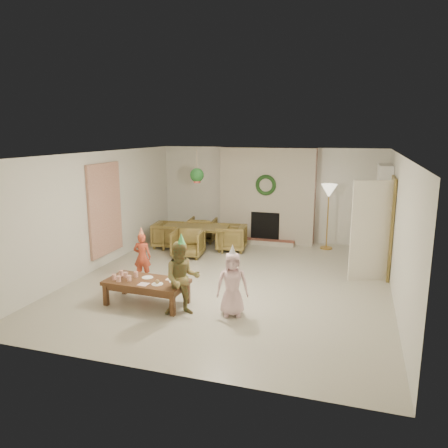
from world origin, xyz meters
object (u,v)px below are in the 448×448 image
at_px(dining_chair_left, 168,235).
at_px(dining_chair_near, 188,243).
at_px(child_pink, 232,284).
at_px(dining_chair_far, 203,230).
at_px(coffee_table_top, 147,282).
at_px(dining_table, 196,237).
at_px(child_red, 142,257).
at_px(dining_chair_right, 231,238).
at_px(child_plaid, 182,279).

bearing_deg(dining_chair_left, dining_chair_near, -135.00).
bearing_deg(child_pink, dining_chair_left, 108.75).
height_order(dining_chair_far, coffee_table_top, dining_chair_far).
relative_size(dining_table, child_pink, 1.59).
distance_m(dining_chair_near, dining_chair_far, 1.46).
relative_size(dining_table, child_red, 1.74).
height_order(dining_chair_near, child_pink, child_pink).
bearing_deg(child_red, dining_chair_far, -104.47).
bearing_deg(dining_table, child_pink, -67.45).
relative_size(dining_chair_right, child_red, 0.74).
height_order(dining_table, child_plaid, child_plaid).
height_order(dining_chair_near, coffee_table_top, dining_chair_near).
height_order(dining_chair_left, child_red, child_red).
relative_size(child_plaid, child_pink, 1.16).
bearing_deg(child_red, dining_chair_right, -125.30).
height_order(dining_chair_far, child_plaid, child_plaid).
xyz_separation_m(dining_chair_far, dining_chair_left, (-0.64, -0.81, 0.00)).
bearing_deg(child_plaid, dining_chair_far, 81.17).
distance_m(child_red, child_plaid, 1.92).
relative_size(dining_chair_near, child_pink, 0.68).
bearing_deg(dining_chair_right, coffee_table_top, -13.05).
xyz_separation_m(coffee_table_top, child_plaid, (0.74, -0.20, 0.21)).
bearing_deg(dining_chair_left, dining_chair_right, -90.00).
height_order(dining_chair_near, child_plaid, child_plaid).
bearing_deg(dining_chair_far, dining_chair_left, 45.00).
bearing_deg(dining_chair_right, dining_chair_near, -51.34).
bearing_deg(dining_chair_near, dining_table, 90.00).
xyz_separation_m(dining_table, dining_chair_left, (-0.73, -0.08, 0.03)).
distance_m(dining_table, child_pink, 4.13).
height_order(dining_chair_near, dining_chair_left, same).
bearing_deg(dining_chair_far, dining_chair_right, 141.34).
bearing_deg(coffee_table_top, dining_chair_right, 86.34).
distance_m(child_plaid, child_pink, 0.81).
bearing_deg(child_plaid, dining_chair_left, 92.69).
bearing_deg(child_red, dining_table, -106.82).
xyz_separation_m(coffee_table_top, child_pink, (1.52, 0.01, 0.13)).
relative_size(child_red, child_pink, 0.91).
bearing_deg(dining_chair_far, coffee_table_top, 90.88).
xyz_separation_m(dining_chair_right, child_pink, (1.10, -3.71, 0.20)).
distance_m(dining_table, dining_chair_far, 0.73).
relative_size(coffee_table_top, child_red, 1.46).
relative_size(dining_chair_left, dining_chair_right, 1.00).
distance_m(dining_chair_near, child_red, 1.81).
height_order(dining_table, dining_chair_near, dining_chair_near).
height_order(dining_chair_right, child_red, child_red).
distance_m(dining_chair_near, dining_chair_right, 1.17).
bearing_deg(dining_table, dining_chair_near, -90.00).
distance_m(dining_chair_near, dining_chair_left, 1.03).
bearing_deg(dining_table, dining_chair_far, 90.00).
distance_m(dining_table, dining_chair_left, 0.73).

